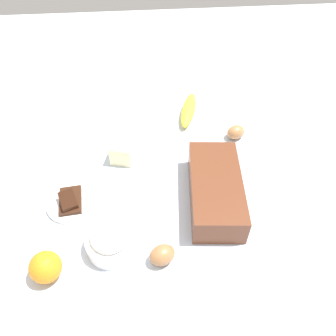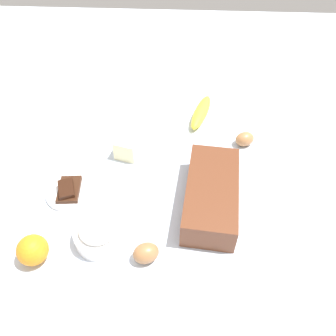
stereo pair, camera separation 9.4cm
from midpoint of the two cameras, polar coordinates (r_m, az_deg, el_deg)
ground_plane at (r=0.97m, az=-2.75°, el=-2.18°), size 2.40×2.40×0.02m
loaf_pan at (r=0.89m, az=5.05°, el=-3.68°), size 0.29×0.16×0.08m
flour_bowl at (r=0.83m, az=-12.87°, el=-12.07°), size 0.12×0.12×0.06m
banana at (r=1.17m, az=1.19°, el=9.72°), size 0.19×0.09×0.04m
orange_fruit at (r=0.83m, az=-23.17°, el=-15.32°), size 0.07×0.07×0.07m
butter_block at (r=1.02m, az=-10.08°, el=3.10°), size 0.10×0.09×0.06m
egg_near_butter at (r=0.80m, az=-4.47°, el=-14.62°), size 0.07×0.07×0.05m
egg_beside_bowl at (r=1.09m, az=8.98°, el=5.89°), size 0.06×0.07×0.04m
chocolate_plate at (r=0.94m, az=-18.85°, el=-5.64°), size 0.13×0.13×0.03m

